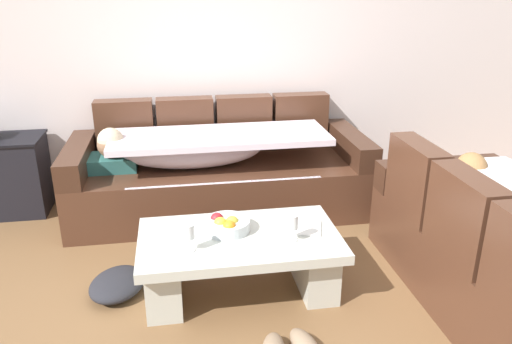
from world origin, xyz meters
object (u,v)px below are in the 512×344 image
object	(u,v)px
couch_along_wall	(215,172)
open_magazine	(298,227)
side_cabinet	(1,176)
wine_glass_near_right	(292,223)
crumpled_garment	(117,284)
coffee_table	(240,256)
fruit_bowl	(226,225)
wine_glass_near_left	(189,233)

from	to	relation	value
couch_along_wall	open_magazine	bearing A→B (deg)	-70.85
open_magazine	side_cabinet	size ratio (longest dim) A/B	0.39
wine_glass_near_right	crumpled_garment	world-z (taller)	wine_glass_near_right
coffee_table	couch_along_wall	bearing A→B (deg)	91.78
couch_along_wall	coffee_table	bearing A→B (deg)	-88.22
wine_glass_near_right	open_magazine	distance (m)	0.20
coffee_table	fruit_bowl	distance (m)	0.21
couch_along_wall	open_magazine	distance (m)	1.25
crumpled_garment	coffee_table	bearing A→B (deg)	-7.23
wine_glass_near_left	crumpled_garment	size ratio (longest dim) A/B	0.42
couch_along_wall	open_magazine	size ratio (longest dim) A/B	8.54
crumpled_garment	couch_along_wall	bearing A→B (deg)	57.58
wine_glass_near_left	side_cabinet	world-z (taller)	side_cabinet
open_magazine	side_cabinet	world-z (taller)	side_cabinet
couch_along_wall	wine_glass_near_left	xyz separation A→B (m)	(-0.26, -1.35, 0.17)
wine_glass_near_left	fruit_bowl	bearing A→B (deg)	41.45
fruit_bowl	wine_glass_near_left	xyz separation A→B (m)	(-0.23, -0.21, 0.07)
side_cabinet	crumpled_garment	bearing A→B (deg)	-52.97
coffee_table	open_magazine	world-z (taller)	open_magazine
open_magazine	coffee_table	bearing A→B (deg)	-157.24
coffee_table	side_cabinet	distance (m)	2.28
wine_glass_near_left	side_cabinet	distance (m)	2.16
wine_glass_near_left	open_magazine	xyz separation A→B (m)	(0.67, 0.17, -0.11)
side_cabinet	open_magazine	bearing A→B (deg)	-33.27
side_cabinet	couch_along_wall	bearing A→B (deg)	-7.43
open_magazine	crumpled_garment	xyz separation A→B (m)	(-1.12, 0.06, -0.33)
fruit_bowl	wine_glass_near_right	world-z (taller)	wine_glass_near_right
side_cabinet	coffee_table	bearing A→B (deg)	-39.23
fruit_bowl	wine_glass_near_left	world-z (taller)	wine_glass_near_left
coffee_table	crumpled_garment	xyz separation A→B (m)	(-0.75, 0.10, -0.18)
coffee_table	crumpled_garment	world-z (taller)	coffee_table
fruit_bowl	crumpled_garment	size ratio (longest dim) A/B	0.70
open_magazine	crumpled_garment	bearing A→B (deg)	-166.19
couch_along_wall	wine_glass_near_right	xyz separation A→B (m)	(0.33, -1.33, 0.17)
wine_glass_near_right	coffee_table	bearing A→B (deg)	158.99
open_magazine	side_cabinet	distance (m)	2.56
wine_glass_near_right	open_magazine	size ratio (longest dim) A/B	0.59
coffee_table	wine_glass_near_left	bearing A→B (deg)	-156.48
fruit_bowl	side_cabinet	size ratio (longest dim) A/B	0.39
wine_glass_near_left	crumpled_garment	xyz separation A→B (m)	(-0.45, 0.23, -0.44)
fruit_bowl	open_magazine	distance (m)	0.44
couch_along_wall	wine_glass_near_right	size ratio (longest dim) A/B	14.40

